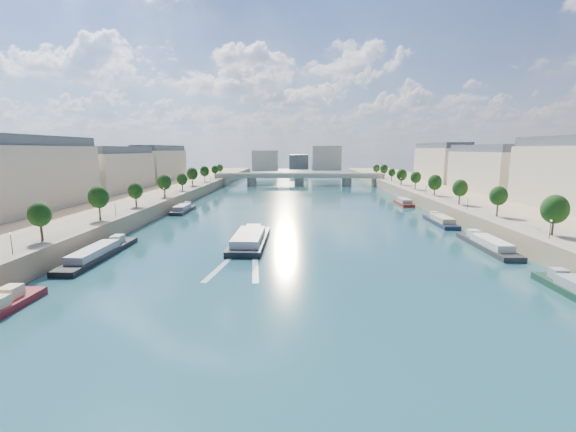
{
  "coord_description": "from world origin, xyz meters",
  "views": [
    {
      "loc": [
        -1.02,
        -36.04,
        23.94
      ],
      "look_at": [
        -3.75,
        72.93,
        5.0
      ],
      "focal_mm": 24.0,
      "sensor_mm": 36.0,
      "label": 1
    }
  ],
  "objects": [
    {
      "name": "ground",
      "position": [
        0.0,
        100.0,
        0.0
      ],
      "size": [
        700.0,
        700.0,
        0.0
      ],
      "primitive_type": "plane",
      "color": "#0D2E39",
      "rests_on": "ground"
    },
    {
      "name": "quay_left",
      "position": [
        -72.0,
        100.0,
        2.5
      ],
      "size": [
        44.0,
        520.0,
        5.0
      ],
      "primitive_type": "cube",
      "color": "#9E8460",
      "rests_on": "ground"
    },
    {
      "name": "quay_right",
      "position": [
        72.0,
        100.0,
        2.5
      ],
      "size": [
        44.0,
        520.0,
        5.0
      ],
      "primitive_type": "cube",
      "color": "#9E8460",
      "rests_on": "ground"
    },
    {
      "name": "pave_left",
      "position": [
        -57.0,
        100.0,
        5.05
      ],
      "size": [
        14.0,
        520.0,
        0.1
      ],
      "primitive_type": "cube",
      "color": "gray",
      "rests_on": "quay_left"
    },
    {
      "name": "pave_right",
      "position": [
        57.0,
        100.0,
        5.05
      ],
      "size": [
        14.0,
        520.0,
        0.1
      ],
      "primitive_type": "cube",
      "color": "gray",
      "rests_on": "quay_right"
    },
    {
      "name": "trees_left",
      "position": [
        -55.0,
        102.0,
        10.48
      ],
      "size": [
        4.8,
        268.8,
        8.26
      ],
      "color": "#382B1E",
      "rests_on": "ground"
    },
    {
      "name": "trees_right",
      "position": [
        55.0,
        110.0,
        10.48
      ],
      "size": [
        4.8,
        268.8,
        8.26
      ],
      "color": "#382B1E",
      "rests_on": "ground"
    },
    {
      "name": "lamps_left",
      "position": [
        -52.5,
        90.0,
        7.78
      ],
      "size": [
        0.36,
        200.36,
        4.28
      ],
      "color": "black",
      "rests_on": "ground"
    },
    {
      "name": "lamps_right",
      "position": [
        52.5,
        105.0,
        7.78
      ],
      "size": [
        0.36,
        200.36,
        4.28
      ],
      "color": "black",
      "rests_on": "ground"
    },
    {
      "name": "buildings_left",
      "position": [
        -85.0,
        112.0,
        16.45
      ],
      "size": [
        16.0,
        226.0,
        23.2
      ],
      "color": "beige",
      "rests_on": "ground"
    },
    {
      "name": "buildings_right",
      "position": [
        85.0,
        112.0,
        16.45
      ],
      "size": [
        16.0,
        226.0,
        23.2
      ],
      "color": "beige",
      "rests_on": "ground"
    },
    {
      "name": "skyline",
      "position": [
        3.19,
        319.52,
        14.66
      ],
      "size": [
        79.0,
        42.0,
        22.0
      ],
      "color": "beige",
      "rests_on": "ground"
    },
    {
      "name": "bridge",
      "position": [
        0.0,
        223.1,
        5.08
      ],
      "size": [
        112.0,
        12.0,
        8.15
      ],
      "color": "#C1B79E",
      "rests_on": "ground"
    },
    {
      "name": "tour_barge",
      "position": [
        -13.24,
        59.69,
        1.08
      ],
      "size": [
        8.3,
        28.43,
        3.85
      ],
      "rotation": [
        0.0,
        0.0,
        -0.01
      ],
      "color": "black",
      "rests_on": "ground"
    },
    {
      "name": "wake",
      "position": [
        -13.24,
        43.11,
        0.02
      ],
      "size": [
        10.76,
        25.97,
        0.04
      ],
      "color": "silver",
      "rests_on": "ground"
    },
    {
      "name": "moored_barges_left",
      "position": [
        -45.5,
        34.75,
        0.84
      ],
      "size": [
        5.0,
        152.73,
        3.6
      ],
      "color": "#1C1C3E",
      "rests_on": "ground"
    },
    {
      "name": "moored_barges_right",
      "position": [
        45.5,
        54.4,
        0.84
      ],
      "size": [
        5.0,
        163.81,
        3.6
      ],
      "color": "black",
      "rests_on": "ground"
    }
  ]
}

